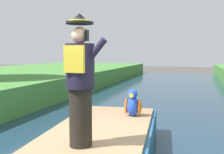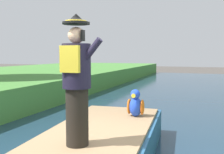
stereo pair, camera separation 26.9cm
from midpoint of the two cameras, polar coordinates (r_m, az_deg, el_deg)
The scene contains 3 objects.
boat at distance 4.85m, azimuth -4.28°, elevation -14.44°, with size 2.17×4.35×0.61m.
person_pirate at distance 3.75m, azimuth -8.82°, elevation -0.82°, with size 0.61×0.42×1.85m.
parrot_plush at distance 5.62m, azimuth 3.13°, elevation -5.88°, with size 0.36×0.34×0.57m.
Camera 1 is at (1.53, -3.59, 2.01)m, focal length 42.87 mm.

